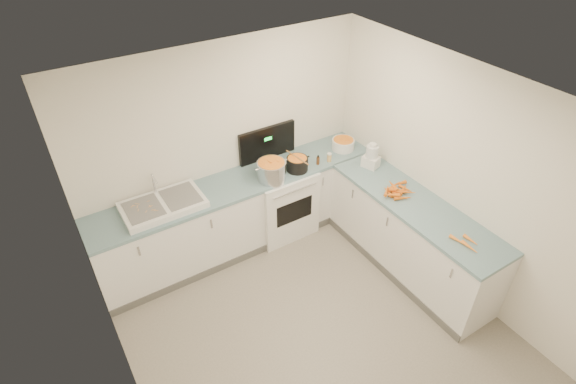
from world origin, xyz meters
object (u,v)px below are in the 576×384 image
black_pot (297,165)px  mixing_bowl (343,144)px  sink (163,205)px  food_processor (371,157)px  extract_bottle (318,161)px  spice_jar (329,158)px  stove (280,199)px  steel_pot (272,172)px

black_pot → mixing_bowl: black_pot is taller
mixing_bowl → sink: bearing=178.5°
mixing_bowl → food_processor: 0.51m
extract_bottle → spice_jar: extract_bottle is taller
stove → sink: 1.54m
sink → spice_jar: 2.06m
sink → stove: bearing=-0.6°
spice_jar → food_processor: (0.35, -0.36, 0.09)m
black_pot → spice_jar: size_ratio=2.71×
sink → mixing_bowl: sink is taller
black_pot → mixing_bowl: size_ratio=0.89×
steel_pot → food_processor: size_ratio=1.07×
steel_pot → extract_bottle: 0.64m
stove → food_processor: size_ratio=4.31×
stove → black_pot: stove is taller
sink → spice_jar: sink is taller
sink → steel_pot: 1.27m
stove → food_processor: bearing=-29.9°
stove → food_processor: stove is taller
black_pot → food_processor: food_processor is taller
steel_pot → spice_jar: steel_pot is taller
mixing_bowl → steel_pot: bearing=-175.0°
mixing_bowl → spice_jar: bearing=-156.2°
mixing_bowl → spice_jar: 0.36m
stove → extract_bottle: stove is taller
stove → steel_pot: size_ratio=4.02×
food_processor → stove: bearing=150.1°
steel_pot → extract_bottle: size_ratio=3.34×
stove → black_pot: bearing=-41.1°
sink → food_processor: 2.47m
steel_pot → mixing_bowl: steel_pot is taller
steel_pot → extract_bottle: (0.64, -0.03, -0.05)m
stove → extract_bottle: bearing=-21.1°
black_pot → extract_bottle: bearing=-6.3°
stove → extract_bottle: (0.44, -0.17, 0.52)m
steel_pot → food_processor: 1.22m
steel_pot → spice_jar: size_ratio=3.55×
mixing_bowl → spice_jar: mixing_bowl is taller
spice_jar → mixing_bowl: bearing=23.8°
mixing_bowl → extract_bottle: mixing_bowl is taller
mixing_bowl → extract_bottle: 0.50m
stove → spice_jar: stove is taller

